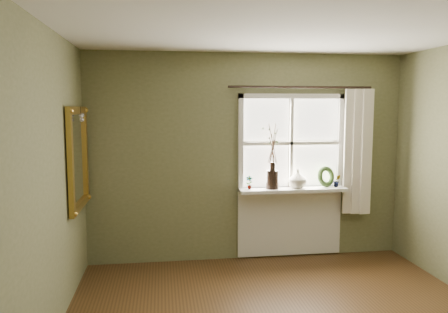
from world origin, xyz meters
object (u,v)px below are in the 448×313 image
object	(u,v)px
dark_jug	(272,180)
wreath	(326,179)
cream_vase	(298,179)
gilt_mirror	(78,158)

from	to	relation	value
dark_jug	wreath	xyz separation A→B (m)	(0.71, 0.04, -0.01)
cream_vase	gilt_mirror	xyz separation A→B (m)	(-2.57, -0.42, 0.35)
dark_jug	wreath	world-z (taller)	wreath
gilt_mirror	dark_jug	bearing A→B (deg)	10.59
dark_jug	wreath	bearing A→B (deg)	3.20
cream_vase	wreath	size ratio (longest dim) A/B	0.89
gilt_mirror	cream_vase	bearing A→B (deg)	9.27
cream_vase	gilt_mirror	size ratio (longest dim) A/B	0.22
dark_jug	gilt_mirror	distance (m)	2.31
gilt_mirror	wreath	bearing A→B (deg)	8.83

